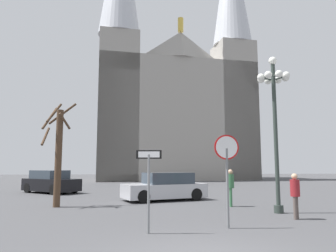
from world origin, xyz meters
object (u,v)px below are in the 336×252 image
at_px(street_lamp, 275,108).
at_px(parked_car_far_black, 51,182).
at_px(cathedral, 175,90).
at_px(bare_tree, 58,152).
at_px(parked_car_near_silver, 165,187).
at_px(one_way_arrow_sign, 149,179).
at_px(pedestrian_standing, 295,192).
at_px(pedestrian_walking, 231,184).
at_px(stop_sign, 227,162).

xyz_separation_m(street_lamp, parked_car_far_black, (-11.23, 10.19, -3.45)).
relative_size(cathedral, street_lamp, 5.87).
height_order(bare_tree, parked_car_near_silver, bare_tree).
height_order(one_way_arrow_sign, pedestrian_standing, one_way_arrow_sign).
bearing_deg(parked_car_far_black, pedestrian_standing, -46.03).
height_order(street_lamp, pedestrian_walking, street_lamp).
bearing_deg(stop_sign, one_way_arrow_sign, -167.95).
bearing_deg(cathedral, parked_car_near_silver, -98.18).
bearing_deg(parked_car_near_silver, pedestrian_walking, -46.63).
distance_m(street_lamp, parked_car_far_black, 15.55).
bearing_deg(bare_tree, street_lamp, -16.61).
bearing_deg(pedestrian_standing, cathedral, 91.02).
xyz_separation_m(street_lamp, pedestrian_walking, (-1.27, 2.10, -3.15)).
bearing_deg(parked_car_near_silver, one_way_arrow_sign, -98.25).
xyz_separation_m(cathedral, pedestrian_standing, (0.54, -30.19, -10.74)).
height_order(parked_car_far_black, pedestrian_walking, pedestrian_walking).
bearing_deg(one_way_arrow_sign, parked_car_near_silver, 81.75).
relative_size(stop_sign, parked_car_near_silver, 0.59).
height_order(one_way_arrow_sign, bare_tree, bare_tree).
height_order(stop_sign, one_way_arrow_sign, stop_sign).
bearing_deg(pedestrian_walking, cathedral, 88.49).
distance_m(one_way_arrow_sign, pedestrian_standing, 5.49).
distance_m(one_way_arrow_sign, parked_car_far_black, 14.76).
bearing_deg(street_lamp, stop_sign, -135.65).
bearing_deg(parked_car_far_black, street_lamp, -42.23).
relative_size(street_lamp, pedestrian_walking, 3.79).
bearing_deg(street_lamp, cathedral, 91.12).
bearing_deg(stop_sign, parked_car_far_black, 123.07).
bearing_deg(parked_car_far_black, bare_tree, -73.93).
height_order(cathedral, parked_car_near_silver, cathedral).
relative_size(stop_sign, pedestrian_walking, 1.67).
distance_m(cathedral, stop_sign, 33.06).
relative_size(stop_sign, pedestrian_standing, 1.78).
relative_size(cathedral, parked_car_near_silver, 7.87).
distance_m(cathedral, parked_car_near_silver, 26.43).
xyz_separation_m(one_way_arrow_sign, bare_tree, (-3.90, 5.96, 1.00)).
relative_size(cathedral, parked_car_far_black, 8.64).
height_order(street_lamp, parked_car_near_silver, street_lamp).
distance_m(one_way_arrow_sign, parked_car_near_silver, 8.35).
relative_size(bare_tree, parked_car_far_black, 1.13).
bearing_deg(pedestrian_standing, stop_sign, -154.55).
height_order(cathedral, street_lamp, cathedral).
height_order(stop_sign, bare_tree, bare_tree).
distance_m(parked_car_far_black, pedestrian_standing, 16.14).
xyz_separation_m(stop_sign, one_way_arrow_sign, (-2.37, -0.51, -0.47)).
bearing_deg(street_lamp, pedestrian_walking, 121.11).
bearing_deg(one_way_arrow_sign, parked_car_far_black, 114.24).
distance_m(stop_sign, parked_car_near_silver, 7.91).
bearing_deg(street_lamp, one_way_arrow_sign, -147.88).
bearing_deg(parked_car_near_silver, stop_sign, -81.34).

